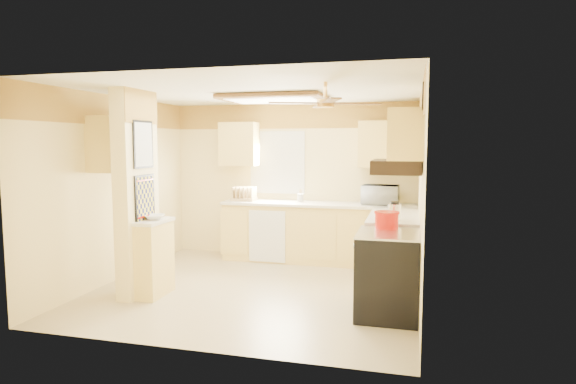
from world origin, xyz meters
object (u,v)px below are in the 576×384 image
(stove, at_px, (388,274))
(kettle, at_px, (395,212))
(dutch_oven, at_px, (387,220))
(bowl, at_px, (155,217))
(microwave, at_px, (380,195))

(stove, bearing_deg, kettle, 86.80)
(stove, relative_size, dutch_oven, 3.27)
(kettle, bearing_deg, stove, -93.20)
(bowl, xyz_separation_m, kettle, (2.83, 0.64, 0.08))
(stove, distance_m, kettle, 0.89)
(stove, height_order, dutch_oven, dutch_oven)
(dutch_oven, relative_size, kettle, 1.21)
(microwave, xyz_separation_m, bowl, (-2.57, -2.14, -0.12))
(stove, distance_m, microwave, 2.27)
(stove, xyz_separation_m, dutch_oven, (-0.03, 0.26, 0.55))
(microwave, bearing_deg, dutch_oven, 100.62)
(stove, relative_size, bowl, 3.81)
(microwave, relative_size, dutch_oven, 1.90)
(bowl, height_order, kettle, kettle)
(stove, height_order, bowl, bowl)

